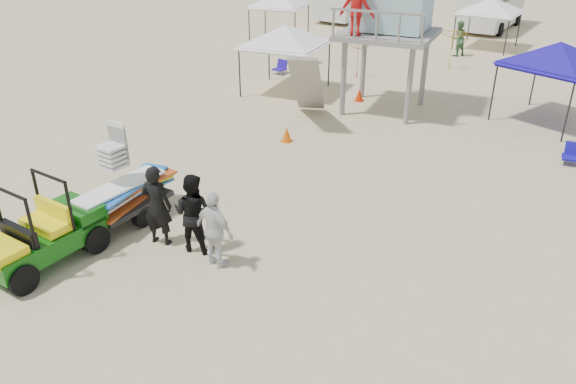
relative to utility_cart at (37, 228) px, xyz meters
The scene contains 17 objects.
ground 3.66m from the utility_cart, 11.35° to the left, with size 140.00×140.00×0.00m, color beige.
utility_cart is the anchor object (origin of this frame).
surf_trailer 2.34m from the utility_cart, 89.93° to the left, with size 1.40×2.58×2.21m.
man_left 2.54m from the utility_cart, 53.22° to the left, with size 0.71×0.47×1.95m, color black.
man_mid 3.29m from the utility_cart, 43.94° to the left, with size 0.90×0.70×1.86m, color black.
man_right 3.81m from the utility_cart, 32.28° to the left, with size 1.03×0.43×1.76m, color silver.
lifeguard_tower 14.27m from the utility_cart, 83.42° to the left, with size 3.81×3.81×5.30m.
canopy_blue 17.36m from the utility_cart, 65.32° to the left, with size 3.68×3.68×3.29m.
canopy_white_a 13.98m from the utility_cart, 101.34° to the left, with size 3.49×3.49×3.16m.
canopy_white_c 26.71m from the utility_cart, 86.00° to the left, with size 2.95×2.95×3.08m.
umbrella_a 17.27m from the utility_cart, 94.08° to the left, with size 1.81×1.85×1.66m, color #A92D12.
umbrella_b 21.11m from the utility_cart, 85.13° to the left, with size 2.07×2.11×1.90m, color gold.
cone_near 8.93m from the utility_cart, 86.98° to the left, with size 0.34×0.34×0.50m, color #E05907.
cone_far 14.16m from the utility_cart, 88.07° to the left, with size 0.34×0.34×0.50m, color red.
beach_chair_a 16.48m from the utility_cart, 105.87° to the left, with size 0.58×0.62×0.64m.
beach_chair_b 15.01m from the utility_cart, 54.58° to the left, with size 0.63×0.68×0.64m.
distant_beachgoers 22.31m from the utility_cart, 88.13° to the left, with size 18.86×12.96×1.77m.
Camera 1 is at (6.68, -6.30, 7.00)m, focal length 35.00 mm.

